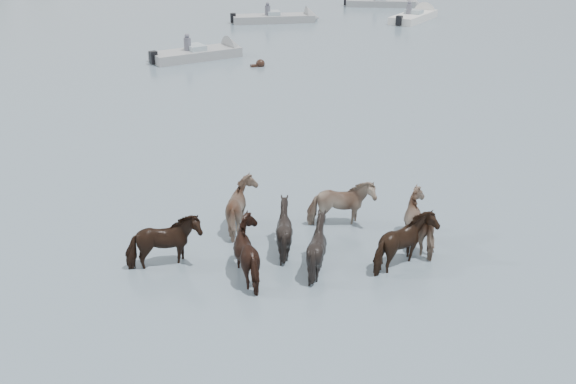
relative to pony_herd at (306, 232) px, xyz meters
name	(u,v)px	position (x,y,z in m)	size (l,w,h in m)	color
ground	(318,235)	(0.61, 0.64, -0.52)	(400.00, 400.00, 0.00)	#4C606D
pony_herd	(306,232)	(0.00, 0.00, 0.00)	(7.44, 4.40, 1.38)	black
swimming_pony	(259,64)	(5.37, 17.47, -0.42)	(0.72, 0.44, 0.44)	black
motorboat_b	(209,53)	(3.66, 20.32, -0.29)	(5.24, 2.35, 1.92)	gray
motorboat_c	(285,18)	(11.37, 28.68, -0.29)	(6.05, 2.87, 1.92)	gray
motorboat_d	(418,16)	(20.12, 26.14, -0.29)	(5.21, 4.29, 1.92)	silver
motorboat_e	(390,3)	(21.44, 31.89, -0.29)	(5.75, 4.08, 1.92)	gray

